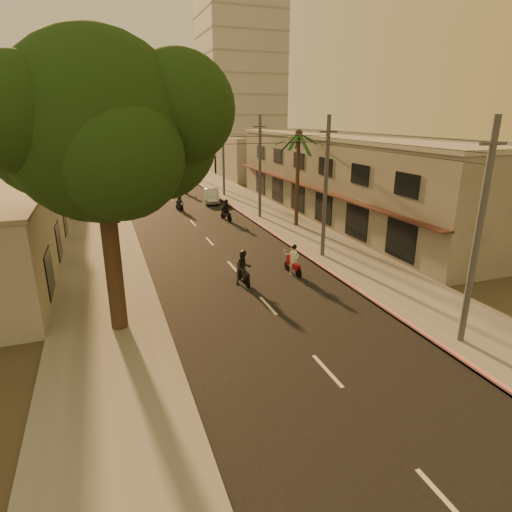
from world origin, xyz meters
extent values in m
plane|color=#383023|center=(0.00, 0.00, 0.00)|extent=(160.00, 160.00, 0.00)
cube|color=black|center=(0.00, 20.00, 0.01)|extent=(10.00, 140.00, 0.02)
cube|color=slate|center=(7.50, 20.00, 0.06)|extent=(5.00, 140.00, 0.12)
cube|color=slate|center=(-7.50, 20.00, 0.06)|extent=(5.00, 140.00, 0.12)
cube|color=red|center=(5.10, 15.00, 0.10)|extent=(0.20, 60.00, 0.20)
cube|color=gray|center=(14.00, 18.00, 3.50)|extent=(8.00, 34.00, 7.00)
cube|color=gray|center=(14.00, 18.00, 7.15)|extent=(8.20, 34.20, 0.30)
cube|color=#42221A|center=(9.70, 18.00, 3.10)|extent=(0.80, 34.00, 0.12)
cube|color=#B7B5B2|center=(16.00, 56.00, 14.00)|extent=(12.00, 12.00, 28.00)
cylinder|color=black|center=(-7.00, 2.00, 3.00)|extent=(0.70, 0.70, 6.00)
cylinder|color=black|center=(-6.20, 2.40, 6.00)|extent=(1.22, 2.17, 3.04)
cylinder|color=black|center=(-7.60, 1.70, 6.20)|extent=(1.31, 1.49, 2.73)
sphere|color=black|center=(-7.00, 2.00, 8.50)|extent=(7.20, 7.20, 7.20)
sphere|color=black|center=(-4.80, 3.00, 8.00)|extent=(5.20, 5.20, 5.20)
sphere|color=black|center=(-8.80, 2.80, 8.20)|extent=(4.80, 4.80, 4.80)
sphere|color=black|center=(-6.40, 0.20, 7.60)|extent=(4.60, 4.60, 4.60)
sphere|color=black|center=(-4.00, 1.50, 9.20)|extent=(4.40, 4.40, 4.40)
sphere|color=black|center=(-9.40, 0.80, 9.00)|extent=(4.00, 4.00, 4.00)
sphere|color=black|center=(-5.80, 4.40, 9.60)|extent=(4.40, 4.40, 4.40)
cylinder|color=black|center=(8.00, 16.00, 3.80)|extent=(0.32, 0.32, 7.60)
sphere|color=black|center=(8.00, 16.00, 7.60)|extent=(0.60, 0.60, 0.60)
cylinder|color=#38383A|center=(6.20, -4.00, 4.50)|extent=(0.26, 0.26, 9.00)
cube|color=#38383A|center=(6.20, -4.00, 8.00)|extent=(1.20, 0.12, 0.12)
cylinder|color=#38383A|center=(6.20, 8.00, 4.50)|extent=(0.26, 0.26, 9.00)
cube|color=#38383A|center=(6.20, 8.00, 8.00)|extent=(1.20, 0.12, 0.12)
cylinder|color=#38383A|center=(6.20, 20.00, 4.50)|extent=(0.26, 0.26, 9.00)
cube|color=#38383A|center=(6.20, 20.00, 8.00)|extent=(1.20, 0.12, 0.12)
cylinder|color=#38383A|center=(6.20, 32.00, 4.50)|extent=(0.26, 0.26, 9.00)
cube|color=#38383A|center=(6.20, 32.00, 8.00)|extent=(1.20, 0.12, 0.12)
cylinder|color=#38383A|center=(6.20, 44.00, 4.50)|extent=(0.26, 0.26, 9.00)
cube|color=#38383A|center=(6.20, 44.00, 8.00)|extent=(1.20, 0.12, 0.12)
cube|color=gray|center=(14.00, 45.00, 3.00)|extent=(8.00, 14.00, 6.00)
cube|color=gray|center=(-14.00, 34.00, 2.20)|extent=(8.00, 14.00, 4.40)
cube|color=gray|center=(-14.00, 52.00, 3.50)|extent=(8.00, 14.00, 7.00)
cylinder|color=black|center=(2.94, 6.31, 0.29)|extent=(0.16, 0.60, 0.59)
cylinder|color=black|center=(3.05, 5.00, 0.29)|extent=(0.16, 0.60, 0.59)
cube|color=#9E0C16|center=(3.00, 5.58, 0.58)|extent=(0.39, 1.18, 0.32)
cube|color=#9E0C16|center=(2.96, 6.10, 0.74)|extent=(0.32, 0.13, 0.63)
cylinder|color=silver|center=(2.95, 6.23, 1.10)|extent=(0.58, 0.09, 0.04)
imported|color=white|center=(3.00, 5.58, 0.88)|extent=(0.72, 0.53, 1.77)
sphere|color=black|center=(3.00, 5.58, 1.72)|extent=(0.32, 0.32, 0.32)
sphere|color=silver|center=(2.65, 6.18, 1.37)|extent=(0.13, 0.13, 0.13)
sphere|color=silver|center=(3.24, 6.23, 1.37)|extent=(0.13, 0.13, 0.13)
cylinder|color=black|center=(-0.24, 5.94, 0.31)|extent=(0.12, 0.62, 0.62)
cylinder|color=black|center=(-0.21, 4.56, 0.31)|extent=(0.12, 0.62, 0.62)
cube|color=black|center=(-0.23, 5.17, 0.61)|extent=(0.34, 1.22, 0.33)
cube|color=black|center=(-0.24, 5.72, 0.77)|extent=(0.33, 0.12, 0.66)
cylinder|color=silver|center=(-0.24, 5.86, 1.16)|extent=(0.61, 0.05, 0.04)
imported|color=black|center=(-0.23, 5.17, 0.93)|extent=(0.93, 0.74, 1.85)
sphere|color=black|center=(-0.23, 5.17, 1.80)|extent=(0.33, 0.33, 0.33)
cylinder|color=black|center=(2.89, 20.72, 0.30)|extent=(0.23, 0.61, 0.60)
cylinder|color=black|center=(3.15, 19.40, 0.30)|extent=(0.23, 0.61, 0.60)
cube|color=black|center=(3.04, 19.98, 0.59)|extent=(0.53, 1.22, 0.32)
cube|color=black|center=(2.93, 20.51, 0.75)|extent=(0.34, 0.17, 0.64)
cylinder|color=silver|center=(2.90, 20.64, 1.13)|extent=(0.59, 0.16, 0.04)
imported|color=black|center=(3.04, 19.98, 0.90)|extent=(1.23, 0.85, 1.80)
sphere|color=black|center=(3.04, 19.98, 1.75)|extent=(0.32, 0.32, 0.32)
cylinder|color=black|center=(-0.29, 26.16, 0.25)|extent=(0.21, 0.51, 0.50)
cylinder|color=black|center=(0.00, 25.07, 0.25)|extent=(0.21, 0.51, 0.50)
cube|color=black|center=(-0.13, 25.55, 0.49)|extent=(0.49, 1.02, 0.27)
cube|color=black|center=(-0.24, 25.98, 0.63)|extent=(0.28, 0.15, 0.54)
cylinder|color=silver|center=(-0.27, 26.09, 0.94)|extent=(0.49, 0.16, 0.04)
imported|color=black|center=(-0.13, 25.55, 0.76)|extent=(0.97, 0.84, 1.51)
sphere|color=black|center=(-0.13, 25.55, 1.46)|extent=(0.27, 0.27, 0.27)
cylinder|color=black|center=(2.10, 35.43, 0.30)|extent=(0.14, 0.60, 0.60)
cylinder|color=black|center=(2.18, 34.09, 0.30)|extent=(0.14, 0.60, 0.60)
cube|color=black|center=(2.14, 34.68, 0.59)|extent=(0.37, 1.19, 0.32)
cube|color=black|center=(2.11, 35.21, 0.75)|extent=(0.33, 0.13, 0.64)
cylinder|color=silver|center=(2.10, 35.34, 1.12)|extent=(0.59, 0.08, 0.04)
imported|color=black|center=(2.14, 34.68, 0.90)|extent=(1.24, 0.81, 1.79)
sphere|color=black|center=(2.14, 34.68, 1.74)|extent=(0.32, 0.32, 0.32)
imported|color=#9FA2A7|center=(3.80, 28.44, 0.72)|extent=(3.11, 4.92, 1.44)
camera|label=1|loc=(-7.07, -15.91, 8.98)|focal=30.00mm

